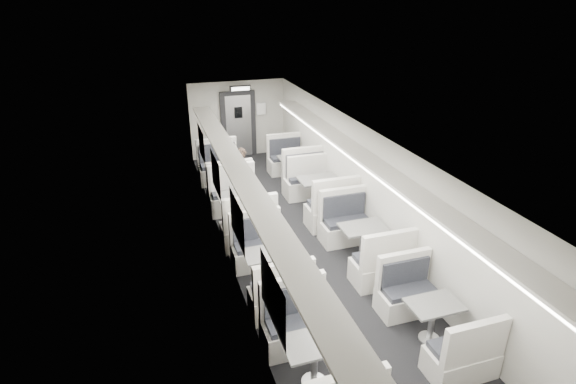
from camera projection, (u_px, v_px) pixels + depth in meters
room at (300, 194)px, 8.98m from camera, size 3.24×12.24×2.64m
booth_left_a at (224, 179)px, 11.77m from camera, size 1.12×2.27×1.21m
booth_left_b at (240, 210)px, 10.09m from camera, size 1.13×2.29×1.22m
booth_left_c at (268, 269)px, 8.03m from camera, size 1.01×2.05×1.10m
booth_left_d at (314, 362)px, 6.02m from camera, size 1.02×2.07×1.11m
booth_right_a at (295, 169)px, 12.47m from camera, size 1.05×2.13×1.14m
booth_right_b at (319, 194)px, 10.87m from camera, size 1.16×2.36×1.26m
booth_right_c at (362, 243)px, 8.84m from camera, size 1.06×2.15×1.15m
booth_right_d at (432, 321)px, 6.80m from camera, size 0.96×1.94×1.04m
passenger at (243, 176)px, 11.18m from camera, size 0.59×0.46×1.42m
window_a at (202, 144)px, 11.45m from camera, size 0.02×1.18×0.84m
window_b at (216, 174)px, 9.54m from camera, size 0.02×1.18×0.84m
window_c at (237, 221)px, 7.63m from camera, size 0.02×1.18×0.84m
window_d at (273, 298)px, 5.72m from camera, size 0.02×1.18×0.84m
luggage_rack_left at (241, 174)px, 8.08m from camera, size 0.46×10.40×0.09m
luggage_rack_right at (366, 159)px, 8.77m from camera, size 0.46×10.40×0.09m
vestibule_door at (239, 125)px, 14.19m from camera, size 1.10×0.13×2.10m
exit_sign at (240, 88)px, 13.26m from camera, size 0.62×0.12×0.16m
wall_notice at (261, 109)px, 14.20m from camera, size 0.32×0.02×0.40m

